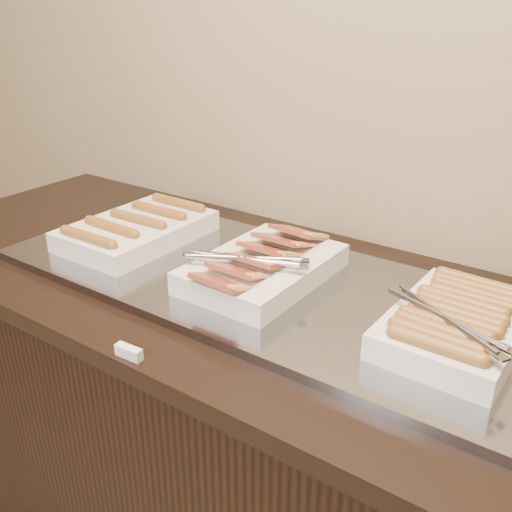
{
  "coord_description": "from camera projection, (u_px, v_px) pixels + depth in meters",
  "views": [
    {
      "loc": [
        0.64,
        1.21,
        1.48
      ],
      "look_at": [
        -0.01,
        2.13,
        0.97
      ],
      "focal_mm": 40.0,
      "sensor_mm": 36.0,
      "label": 1
    }
  ],
  "objects": [
    {
      "name": "counter",
      "position": [
        260.0,
        443.0,
        1.44
      ],
      "size": [
        2.06,
        0.76,
        0.9
      ],
      "color": "black",
      "rests_on": "ground"
    },
    {
      "name": "warming_tray",
      "position": [
        256.0,
        281.0,
        1.26
      ],
      "size": [
        1.2,
        0.5,
        0.02
      ],
      "primitive_type": "cube",
      "color": "gray",
      "rests_on": "counter"
    },
    {
      "name": "dish_left",
      "position": [
        137.0,
        229.0,
        1.44
      ],
      "size": [
        0.24,
        0.36,
        0.07
      ],
      "rotation": [
        0.0,
        0.0,
        -0.0
      ],
      "color": "silver",
      "rests_on": "warming_tray"
    },
    {
      "name": "dish_center",
      "position": [
        262.0,
        266.0,
        1.23
      ],
      "size": [
        0.27,
        0.38,
        0.09
      ],
      "rotation": [
        0.0,
        0.0,
        -0.01
      ],
      "color": "silver",
      "rests_on": "warming_tray"
    },
    {
      "name": "dish_right",
      "position": [
        457.0,
        323.0,
        1.01
      ],
      "size": [
        0.26,
        0.33,
        0.08
      ],
      "rotation": [
        0.0,
        0.0,
        -0.02
      ],
      "color": "silver",
      "rests_on": "warming_tray"
    },
    {
      "name": "label_holder",
      "position": [
        129.0,
        352.0,
        1.01
      ],
      "size": [
        0.05,
        0.02,
        0.02
      ],
      "primitive_type": "cube",
      "rotation": [
        0.0,
        0.0,
        0.06
      ],
      "color": "silver",
      "rests_on": "counter"
    }
  ]
}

